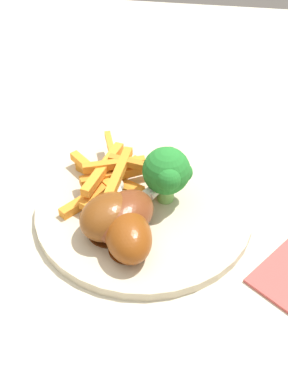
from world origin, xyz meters
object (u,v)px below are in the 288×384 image
Objects in this scene: carrot_fries_pile at (111,177)px; chicken_drumstick_far at (112,215)px; chicken_drumstick_near at (127,232)px; dining_table at (108,247)px; chicken_drumstick_extra at (126,214)px; broccoli_floret_front at (168,172)px; dinner_plate at (144,208)px.

carrot_fries_pile is 0.07m from chicken_drumstick_far.
chicken_drumstick_near is 0.03m from chicken_drumstick_far.
dining_table is 10.06× the size of chicken_drumstick_extra.
chicken_drumstick_far is at bearing -43.02° from broccoli_floret_front.
carrot_fries_pile is 0.07m from chicken_drumstick_extra.
chicken_drumstick_extra is (-0.00, 0.01, -0.00)m from chicken_drumstick_far.
carrot_fries_pile is at bearing 124.53° from dining_table.
dining_table is at bearing -55.47° from carrot_fries_pile.
dining_table is at bearing -158.91° from chicken_drumstick_far.
chicken_drumstick_near is at bearing -6.83° from dinner_plate.
dining_table is at bearing -152.07° from chicken_drumstick_near.
broccoli_floret_front is 0.48× the size of carrot_fries_pile.
dinner_plate is 2.19× the size of chicken_drumstick_far.
chicken_drumstick_extra is (0.05, -0.04, -0.02)m from broccoli_floret_front.
chicken_drumstick_near reaches higher than carrot_fries_pile.
dinner_plate is at bearing 60.67° from carrot_fries_pile.
chicken_drumstick_extra is at bearing -36.90° from broccoli_floret_front.
chicken_drumstick_far is 0.01m from chicken_drumstick_extra.
dinner_plate is at bearing 173.17° from chicken_drumstick_near.
broccoli_floret_front is at bearing 136.98° from chicken_drumstick_far.
chicken_drumstick_extra is (0.07, 0.03, 0.00)m from carrot_fries_pile.
carrot_fries_pile is at bearing -158.10° from chicken_drumstick_near.
chicken_drumstick_near is at bearing 27.93° from dining_table.
carrot_fries_pile reaches higher than dining_table.
carrot_fries_pile is 1.14× the size of chicken_drumstick_near.
chicken_drumstick_extra is (0.04, -0.01, 0.03)m from dinner_plate.
dinner_plate is (0.02, 0.05, 0.10)m from dining_table.
chicken_drumstick_near is at bearing -23.00° from broccoli_floret_front.
dining_table is 9.82× the size of chicken_drumstick_near.
dining_table is 0.16m from chicken_drumstick_near.
broccoli_floret_front is 0.61× the size of chicken_drumstick_far.
chicken_drumstick_extra is at bearing -19.48° from dinner_plate.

